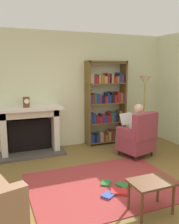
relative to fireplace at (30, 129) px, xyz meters
name	(u,v)px	position (x,y,z in m)	size (l,w,h in m)	color
ground	(113,194)	(0.87, -2.30, -0.56)	(14.00, 14.00, 0.00)	brown
back_wall	(64,90)	(0.87, 0.25, 0.79)	(5.60, 0.10, 2.70)	beige
area_rug	(105,185)	(0.87, -2.00, -0.56)	(2.40, 1.80, 0.01)	#9B3334
fireplace	(30,129)	(0.00, 0.00, 0.00)	(1.42, 0.64, 1.06)	#4C4742
mantel_clock	(26,102)	(-0.06, -0.10, 0.60)	(0.14, 0.14, 0.22)	brown
bookshelf	(106,105)	(1.88, 0.03, 0.42)	(1.01, 0.32, 2.04)	brown
armchair_reading	(138,137)	(2.10, -1.09, -0.14)	(0.78, 0.77, 0.97)	#331E14
seated_reader	(134,127)	(2.06, -0.97, 0.06)	(0.46, 0.59, 1.14)	silver
side_table	(151,186)	(1.10, -2.89, -0.19)	(0.56, 0.39, 0.44)	brown
scattered_books	(115,190)	(0.93, -2.24, -0.53)	(0.58, 0.60, 0.04)	#334CA5
floor_lamp	(145,86)	(2.69, -0.42, 0.88)	(0.32, 0.32, 1.71)	#B7933F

